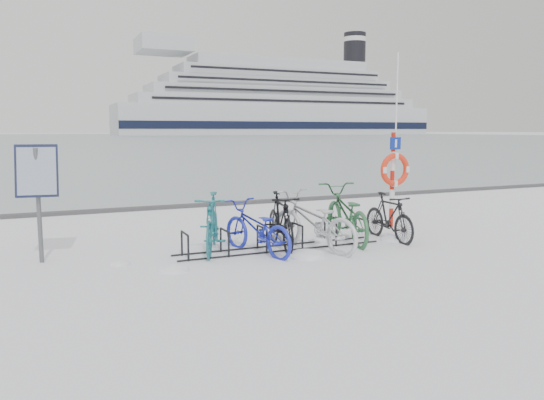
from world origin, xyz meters
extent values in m
plane|color=white|center=(0.00, 0.00, 0.00)|extent=(900.00, 900.00, 0.00)
cube|color=#9EACB2|center=(0.00, 155.00, 0.01)|extent=(400.00, 298.00, 0.02)
cube|color=#3F3F42|center=(0.00, 5.90, 0.05)|extent=(400.00, 0.25, 0.10)
cylinder|color=black|center=(-1.80, -0.22, 0.22)|extent=(0.04, 0.04, 0.44)
cylinder|color=black|center=(-1.80, 0.22, 0.22)|extent=(0.04, 0.04, 0.44)
cylinder|color=black|center=(-1.80, 0.00, 0.44)|extent=(0.04, 0.44, 0.04)
cylinder|color=black|center=(-1.08, -0.22, 0.22)|extent=(0.04, 0.04, 0.44)
cylinder|color=black|center=(-1.08, 0.22, 0.22)|extent=(0.04, 0.04, 0.44)
cylinder|color=black|center=(-1.08, 0.00, 0.44)|extent=(0.04, 0.44, 0.04)
cylinder|color=black|center=(-0.36, -0.22, 0.22)|extent=(0.04, 0.04, 0.44)
cylinder|color=black|center=(-0.36, 0.22, 0.22)|extent=(0.04, 0.04, 0.44)
cylinder|color=black|center=(-0.36, 0.00, 0.44)|extent=(0.04, 0.44, 0.04)
cylinder|color=black|center=(0.36, -0.22, 0.22)|extent=(0.04, 0.04, 0.44)
cylinder|color=black|center=(0.36, 0.22, 0.22)|extent=(0.04, 0.04, 0.44)
cylinder|color=black|center=(0.36, 0.00, 0.44)|extent=(0.04, 0.44, 0.04)
cylinder|color=black|center=(1.08, -0.22, 0.22)|extent=(0.04, 0.04, 0.44)
cylinder|color=black|center=(1.08, 0.22, 0.22)|extent=(0.04, 0.04, 0.44)
cylinder|color=black|center=(1.08, 0.00, 0.44)|extent=(0.04, 0.44, 0.04)
cylinder|color=black|center=(1.80, -0.22, 0.22)|extent=(0.04, 0.04, 0.44)
cylinder|color=black|center=(1.80, 0.22, 0.22)|extent=(0.04, 0.04, 0.44)
cylinder|color=black|center=(1.80, 0.00, 0.44)|extent=(0.04, 0.44, 0.04)
cylinder|color=black|center=(0.00, -0.22, 0.02)|extent=(4.00, 0.03, 0.03)
cylinder|color=black|center=(0.00, 0.22, 0.02)|extent=(4.00, 0.03, 0.03)
cylinder|color=#595B5E|center=(-4.07, 0.70, 0.96)|extent=(0.07, 0.07, 1.91)
cube|color=black|center=(-4.07, 0.67, 1.54)|extent=(0.69, 0.33, 0.86)
cube|color=#8C99AD|center=(-4.07, 0.63, 1.54)|extent=(0.61, 0.25, 0.77)
cylinder|color=#B11C0E|center=(3.29, 1.06, 0.22)|extent=(0.10, 0.10, 0.43)
cylinder|color=silver|center=(3.29, 1.06, 0.65)|extent=(0.10, 0.10, 0.43)
cylinder|color=#B11C0E|center=(3.29, 1.06, 1.08)|extent=(0.10, 0.10, 0.43)
cylinder|color=silver|center=(3.29, 1.06, 1.51)|extent=(0.10, 0.10, 0.43)
cylinder|color=#B11C0E|center=(3.29, 1.06, 1.94)|extent=(0.10, 0.10, 0.43)
torus|color=red|center=(3.29, 0.97, 1.32)|extent=(0.75, 0.13, 0.75)
cube|color=navy|center=(3.29, 0.98, 1.91)|extent=(0.27, 0.03, 0.27)
cylinder|color=silver|center=(3.39, 1.11, 1.95)|extent=(0.04, 0.04, 3.91)
cube|color=silver|center=(100.74, 220.71, 6.47)|extent=(150.90, 28.02, 12.93)
cube|color=black|center=(100.74, 206.64, 4.31)|extent=(150.90, 0.30, 3.23)
cube|color=black|center=(100.74, 234.77, 4.31)|extent=(150.90, 0.30, 3.23)
cube|color=silver|center=(100.74, 220.71, 15.09)|extent=(134.73, 25.87, 4.31)
cube|color=silver|center=(100.74, 220.71, 23.71)|extent=(108.86, 22.63, 4.31)
cube|color=silver|center=(100.74, 220.71, 32.34)|extent=(82.99, 19.40, 4.31)
cube|color=silver|center=(46.84, 220.71, 37.72)|extent=(21.56, 21.56, 6.47)
cylinder|color=black|center=(141.69, 220.71, 42.04)|extent=(10.78, 10.78, 15.09)
cube|color=black|center=(100.74, 207.56, 19.40)|extent=(118.56, 0.20, 12.93)
imported|color=#1C6A71|center=(-1.21, 0.31, 0.55)|extent=(1.19, 1.90, 1.11)
imported|color=#1E29BC|center=(-0.52, -0.12, 0.49)|extent=(1.14, 1.97, 0.98)
imported|color=black|center=(0.06, 0.11, 0.54)|extent=(0.83, 1.86, 1.08)
imported|color=silver|center=(0.55, -0.27, 0.56)|extent=(1.33, 2.25, 1.12)
imported|color=#2B6439|center=(1.53, 0.18, 0.58)|extent=(1.18, 2.31, 1.16)
imported|color=black|center=(2.38, -0.09, 0.49)|extent=(0.49, 1.64, 0.98)
ellipsoid|color=white|center=(1.05, 0.34, 0.00)|extent=(0.50, 0.50, 0.17)
ellipsoid|color=white|center=(-2.90, 0.03, 0.00)|extent=(0.36, 0.36, 0.13)
ellipsoid|color=white|center=(0.20, -0.72, 0.00)|extent=(0.68, 0.68, 0.24)
ellipsoid|color=white|center=(0.72, 0.62, 0.00)|extent=(0.34, 0.34, 0.12)
ellipsoid|color=white|center=(2.84, 0.23, 0.00)|extent=(0.41, 0.41, 0.15)
ellipsoid|color=white|center=(2.43, -0.21, 0.00)|extent=(0.56, 0.56, 0.20)
ellipsoid|color=white|center=(-0.98, 0.77, 0.00)|extent=(0.44, 0.44, 0.15)
ellipsoid|color=white|center=(-2.17, -0.71, 0.00)|extent=(0.51, 0.51, 0.18)
camera|label=1|loc=(-4.03, -8.79, 2.20)|focal=35.00mm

